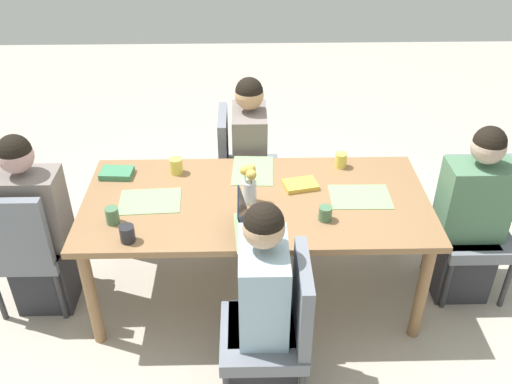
% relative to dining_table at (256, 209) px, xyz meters
% --- Properties ---
extents(ground_plane, '(10.00, 10.00, 0.00)m').
position_rel_dining_table_xyz_m(ground_plane, '(0.00, 0.00, -0.67)').
color(ground_plane, '#B2A899').
extents(dining_table, '(2.06, 0.97, 0.74)m').
position_rel_dining_table_xyz_m(dining_table, '(0.00, 0.00, 0.00)').
color(dining_table, olive).
rests_on(dining_table, ground_plane).
extents(chair_head_right_left_near, '(0.44, 0.44, 0.90)m').
position_rel_dining_table_xyz_m(chair_head_right_left_near, '(1.40, 0.10, -0.17)').
color(chair_head_right_left_near, slate).
rests_on(chair_head_right_left_near, ground_plane).
extents(person_head_right_left_near, '(0.40, 0.36, 1.19)m').
position_rel_dining_table_xyz_m(person_head_right_left_near, '(1.34, 0.03, -0.14)').
color(person_head_right_left_near, '#2D2D33').
rests_on(person_head_right_left_near, ground_plane).
extents(chair_far_left_mid, '(0.44, 0.44, 0.90)m').
position_rel_dining_table_xyz_m(chair_far_left_mid, '(-0.09, 0.77, -0.17)').
color(chair_far_left_mid, slate).
rests_on(chair_far_left_mid, ground_plane).
extents(person_far_left_mid, '(0.36, 0.40, 1.19)m').
position_rel_dining_table_xyz_m(person_far_left_mid, '(-0.02, 0.71, -0.14)').
color(person_far_left_mid, '#2D2D33').
rests_on(person_far_left_mid, ground_plane).
extents(chair_near_left_far, '(0.44, 0.44, 0.90)m').
position_rel_dining_table_xyz_m(chair_near_left_far, '(0.10, -0.83, -0.17)').
color(chair_near_left_far, slate).
rests_on(chair_near_left_far, ground_plane).
extents(person_near_left_far, '(0.36, 0.40, 1.19)m').
position_rel_dining_table_xyz_m(person_near_left_far, '(0.03, -0.77, -0.14)').
color(person_near_left_far, '#2D2D33').
rests_on(person_near_left_far, ground_plane).
extents(chair_head_left_right_near, '(0.44, 0.44, 0.90)m').
position_rel_dining_table_xyz_m(chair_head_left_right_near, '(-1.39, -0.09, -0.17)').
color(chair_head_left_right_near, slate).
rests_on(chair_head_left_right_near, ground_plane).
extents(person_head_left_right_near, '(0.40, 0.36, 1.19)m').
position_rel_dining_table_xyz_m(person_head_left_right_near, '(-1.33, -0.01, -0.14)').
color(person_head_left_right_near, '#2D2D33').
rests_on(person_head_left_right_near, ground_plane).
extents(flower_vase, '(0.10, 0.10, 0.25)m').
position_rel_dining_table_xyz_m(flower_vase, '(0.04, 0.03, 0.21)').
color(flower_vase, silver).
rests_on(flower_vase, dining_table).
extents(placemat_head_right_left_near, '(0.37, 0.28, 0.00)m').
position_rel_dining_table_xyz_m(placemat_head_right_left_near, '(0.63, 0.01, 0.08)').
color(placemat_head_right_left_near, '#7FAD70').
rests_on(placemat_head_right_left_near, dining_table).
extents(placemat_far_left_mid, '(0.28, 0.37, 0.00)m').
position_rel_dining_table_xyz_m(placemat_far_left_mid, '(-0.01, 0.32, 0.08)').
color(placemat_far_left_mid, '#7FAD70').
rests_on(placemat_far_left_mid, dining_table).
extents(placemat_near_left_far, '(0.28, 0.37, 0.00)m').
position_rel_dining_table_xyz_m(placemat_near_left_far, '(0.01, -0.32, 0.08)').
color(placemat_near_left_far, '#7FAD70').
rests_on(placemat_near_left_far, dining_table).
extents(placemat_head_left_right_near, '(0.36, 0.27, 0.00)m').
position_rel_dining_table_xyz_m(placemat_head_left_right_near, '(-0.63, -0.01, 0.08)').
color(placemat_head_left_right_near, '#7FAD70').
rests_on(placemat_head_left_right_near, dining_table).
extents(laptop_far_left_mid, '(0.22, 0.32, 0.21)m').
position_rel_dining_table_xyz_m(laptop_far_left_mid, '(0.02, 0.33, 0.12)').
color(laptop_far_left_mid, '#38383D').
rests_on(laptop_far_left_mid, dining_table).
extents(coffee_mug_near_left, '(0.08, 0.08, 0.08)m').
position_rel_dining_table_xyz_m(coffee_mug_near_left, '(-0.39, 0.21, 0.12)').
color(coffee_mug_near_left, '#47704C').
rests_on(coffee_mug_near_left, dining_table).
extents(coffee_mug_near_right, '(0.08, 0.08, 0.10)m').
position_rel_dining_table_xyz_m(coffee_mug_near_right, '(-0.56, -0.36, 0.12)').
color(coffee_mug_near_right, '#DBC64C').
rests_on(coffee_mug_near_right, dining_table).
extents(coffee_mug_centre_left, '(0.08, 0.08, 0.09)m').
position_rel_dining_table_xyz_m(coffee_mug_centre_left, '(0.70, 0.38, 0.12)').
color(coffee_mug_centre_left, '#232328').
rests_on(coffee_mug_centre_left, dining_table).
extents(coffee_mug_centre_right, '(0.08, 0.08, 0.10)m').
position_rel_dining_table_xyz_m(coffee_mug_centre_right, '(0.81, 0.22, 0.12)').
color(coffee_mug_centre_right, '#47704C').
rests_on(coffee_mug_centre_right, dining_table).
extents(coffee_mug_far_left, '(0.08, 0.08, 0.10)m').
position_rel_dining_table_xyz_m(coffee_mug_far_left, '(0.50, -0.31, 0.13)').
color(coffee_mug_far_left, '#DBC64C').
rests_on(coffee_mug_far_left, dining_table).
extents(book_red_cover, '(0.23, 0.18, 0.03)m').
position_rel_dining_table_xyz_m(book_red_cover, '(-0.28, -0.13, 0.09)').
color(book_red_cover, gold).
rests_on(book_red_cover, dining_table).
extents(book_blue_cover, '(0.21, 0.15, 0.04)m').
position_rel_dining_table_xyz_m(book_blue_cover, '(0.88, -0.28, 0.09)').
color(book_blue_cover, '#3D7F56').
rests_on(book_blue_cover, dining_table).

